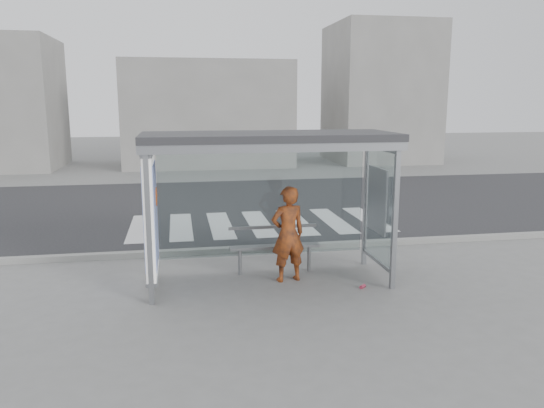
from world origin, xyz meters
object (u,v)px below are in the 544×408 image
(bench, at_px, (275,246))
(soda_can, at_px, (363,286))
(bus_shelter, at_px, (247,171))
(person, at_px, (288,234))

(bench, height_order, soda_can, bench)
(bus_shelter, distance_m, soda_can, 2.79)
(bus_shelter, height_order, bench, bus_shelter)
(soda_can, bearing_deg, person, 152.21)
(bus_shelter, xyz_separation_m, soda_can, (1.88, -0.66, -1.95))
(person, height_order, bench, person)
(bus_shelter, height_order, soda_can, bus_shelter)
(bench, bearing_deg, soda_can, -39.71)
(person, bearing_deg, soda_can, 140.86)
(bench, bearing_deg, person, -72.74)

